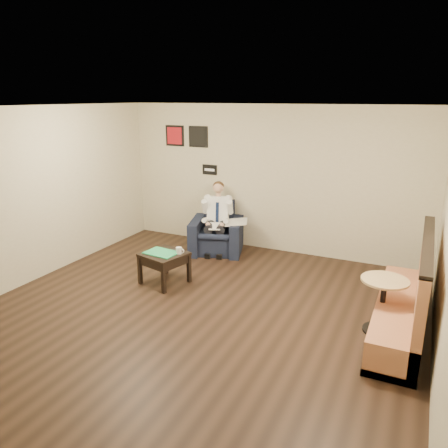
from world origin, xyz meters
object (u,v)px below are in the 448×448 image
at_px(smartphone, 175,251).
at_px(armchair, 217,228).
at_px(side_table, 165,268).
at_px(seated_man, 216,221).
at_px(banquette, 402,286).
at_px(cafe_table, 382,306).
at_px(coffee_mug, 179,251).
at_px(green_folder, 161,253).

bearing_deg(smartphone, armchair, 114.97).
bearing_deg(side_table, seated_man, 85.34).
bearing_deg(banquette, cafe_table, -146.95).
distance_m(coffee_mug, cafe_table, 3.13).
relative_size(side_table, banquette, 0.26).
distance_m(green_folder, banquette, 3.60).
bearing_deg(armchair, side_table, -110.68).
xyz_separation_m(coffee_mug, banquette, (3.32, -0.07, 0.05)).
bearing_deg(banquette, smartphone, 177.53).
height_order(armchair, seated_man, seated_man).
relative_size(armchair, seated_man, 0.75).
bearing_deg(green_folder, coffee_mug, 18.99).
relative_size(side_table, cafe_table, 0.86).
xyz_separation_m(smartphone, cafe_table, (3.25, -0.28, -0.15)).
xyz_separation_m(seated_man, smartphone, (-0.03, -1.45, -0.12)).
relative_size(coffee_mug, smartphone, 0.68).
xyz_separation_m(green_folder, coffee_mug, (0.27, 0.09, 0.05)).
distance_m(green_folder, cafe_table, 3.40).
distance_m(seated_man, smartphone, 1.46).
distance_m(side_table, cafe_table, 3.36).
xyz_separation_m(side_table, cafe_table, (3.35, -0.12, 0.11)).
height_order(green_folder, banquette, banquette).
height_order(banquette, cafe_table, banquette).
bearing_deg(armchair, banquette, -43.91).
bearing_deg(coffee_mug, green_folder, -161.01).
bearing_deg(seated_man, armchair, 90.00).
relative_size(banquette, cafe_table, 3.32).
bearing_deg(armchair, seated_man, -90.00).
height_order(side_table, green_folder, green_folder).
height_order(green_folder, cafe_table, cafe_table).
xyz_separation_m(side_table, banquette, (3.56, 0.01, 0.36)).
distance_m(seated_man, cafe_table, 3.67).
bearing_deg(coffee_mug, smartphone, 148.20).
distance_m(green_folder, smartphone, 0.22).
height_order(seated_man, smartphone, seated_man).
xyz_separation_m(armchair, side_table, (-0.09, -1.73, -0.21)).
height_order(armchair, banquette, banquette).
relative_size(armchair, banquette, 0.40).
bearing_deg(coffee_mug, side_table, -161.01).
bearing_deg(armchair, cafe_table, -47.14).
xyz_separation_m(armchair, cafe_table, (3.26, -1.85, -0.10)).
bearing_deg(smartphone, side_table, -97.35).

